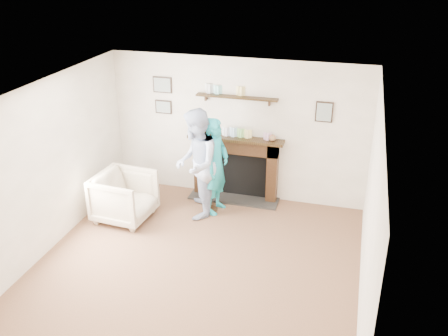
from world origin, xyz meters
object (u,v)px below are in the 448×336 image
Objects in this scene: man at (197,214)px; woman at (216,210)px; armchair at (126,218)px; pedestal_table at (210,177)px.

man reaches higher than woman.
pedestal_table reaches higher than armchair.
armchair is 1.19m from man.
pedestal_table is (-0.10, -0.02, 0.62)m from woman.
man reaches higher than armchair.
man is 0.34m from woman.
man is (1.10, 0.46, 0.00)m from armchair.
woman is at bearing 114.94° from man.
woman is 0.63m from pedestal_table.
woman reaches higher than armchair.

